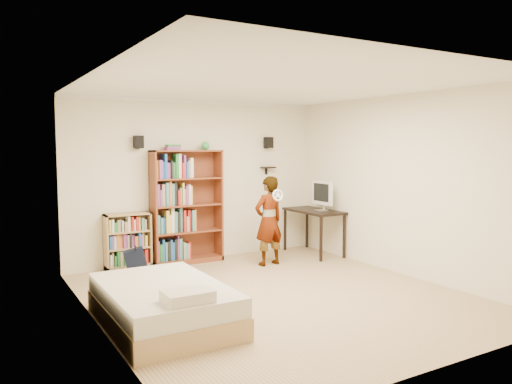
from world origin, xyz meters
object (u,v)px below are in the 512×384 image
daybed (163,299)px  person (269,221)px  computer_desk (314,232)px  low_bookshelf (128,241)px  tall_bookshelf (187,207)px

daybed → person: (2.43, 1.74, 0.45)m
daybed → person: size_ratio=1.28×
computer_desk → low_bookshelf: bearing=170.0°
computer_desk → person: size_ratio=0.81×
computer_desk → person: bearing=-165.0°
tall_bookshelf → low_bookshelf: size_ratio=2.11×
tall_bookshelf → computer_desk: bearing=-13.3°
daybed → person: 3.02m
tall_bookshelf → low_bookshelf: tall_bookshelf is taller
low_bookshelf → person: size_ratio=0.61×
low_bookshelf → person: bearing=-22.8°
person → tall_bookshelf: bearing=-43.3°
low_bookshelf → person: 2.26m
computer_desk → daybed: size_ratio=0.63×
low_bookshelf → computer_desk: low_bookshelf is taller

